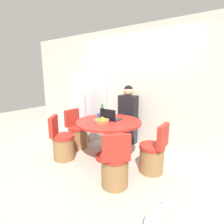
% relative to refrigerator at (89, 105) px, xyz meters
% --- Properties ---
extents(ground_plane, '(12.00, 12.00, 0.00)m').
position_rel_refrigerator_xyz_m(ground_plane, '(1.13, -1.01, -0.81)').
color(ground_plane, '#B2A899').
extents(wall_back, '(7.00, 0.06, 2.60)m').
position_rel_refrigerator_xyz_m(wall_back, '(1.13, 0.37, 0.49)').
color(wall_back, beige).
rests_on(wall_back, ground_plane).
extents(refrigerator, '(0.64, 0.66, 1.63)m').
position_rel_refrigerator_xyz_m(refrigerator, '(0.00, 0.00, 0.00)').
color(refrigerator, silver).
rests_on(refrigerator, ground_plane).
extents(dining_table, '(1.19, 1.19, 0.74)m').
position_rel_refrigerator_xyz_m(dining_table, '(1.14, -0.69, -0.28)').
color(dining_table, '#B2261E').
rests_on(dining_table, ground_plane).
extents(chair_right_side, '(0.41, 0.41, 0.83)m').
position_rel_refrigerator_xyz_m(chair_right_side, '(2.01, -0.67, -0.53)').
color(chair_right_side, olive).
rests_on(chair_right_side, ground_plane).
extents(chair_near_left_corner, '(0.48, 0.47, 0.83)m').
position_rel_refrigerator_xyz_m(chair_near_left_corner, '(0.45, -1.22, -0.53)').
color(chair_near_left_corner, olive).
rests_on(chair_near_left_corner, ground_plane).
extents(chair_near_right_corner, '(0.48, 0.48, 0.83)m').
position_rel_refrigerator_xyz_m(chair_near_right_corner, '(1.73, -1.34, -0.53)').
color(chair_near_right_corner, olive).
rests_on(chair_near_right_corner, ground_plane).
extents(chair_left_side, '(0.41, 0.41, 0.83)m').
position_rel_refrigerator_xyz_m(chair_left_side, '(0.27, -0.68, -0.53)').
color(chair_left_side, olive).
rests_on(chair_left_side, ground_plane).
extents(person_seated, '(0.40, 0.37, 1.35)m').
position_rel_refrigerator_xyz_m(person_seated, '(1.09, 0.13, -0.07)').
color(person_seated, '#2D2D38').
rests_on(person_seated, ground_plane).
extents(laptop, '(0.34, 0.24, 0.22)m').
position_rel_refrigerator_xyz_m(laptop, '(1.12, -0.62, -0.03)').
color(laptop, '#232328').
rests_on(laptop, dining_table).
extents(fruit_bowl, '(0.27, 0.27, 0.09)m').
position_rel_refrigerator_xyz_m(fruit_bowl, '(1.11, -0.86, -0.04)').
color(fruit_bowl, olive).
rests_on(fruit_bowl, dining_table).
extents(coffee_cup, '(0.08, 0.08, 0.08)m').
position_rel_refrigerator_xyz_m(coffee_cup, '(0.82, -0.58, -0.04)').
color(coffee_cup, '#2D4C84').
rests_on(coffee_cup, dining_table).
extents(bottle, '(0.07, 0.07, 0.28)m').
position_rel_refrigerator_xyz_m(bottle, '(0.88, -0.56, 0.03)').
color(bottle, '#23602D').
rests_on(bottle, dining_table).
extents(cat, '(0.22, 0.52, 0.16)m').
position_rel_refrigerator_xyz_m(cat, '(2.45, -1.58, -0.73)').
color(cat, white).
rests_on(cat, ground_plane).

